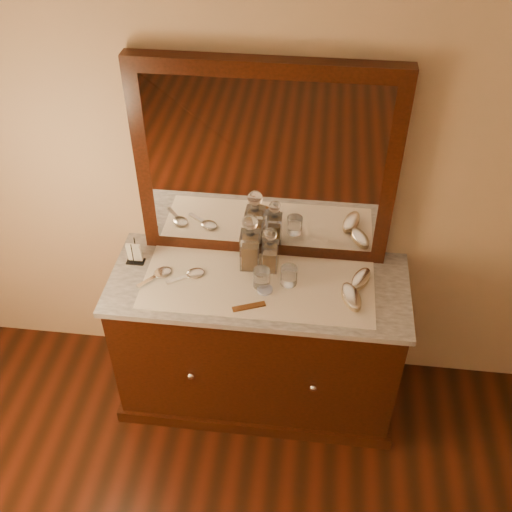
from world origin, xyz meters
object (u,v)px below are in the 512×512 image
decanter_left (250,247)px  decanter_right (270,254)px  mirror_frame (265,165)px  brush_far (361,279)px  brush_near (351,297)px  hand_mirror_inner (192,274)px  comb (249,307)px  pin_dish (265,290)px  hand_mirror_outer (160,274)px  dresser_cabinet (258,343)px  napkin_rack (134,254)px

decanter_left → decanter_right: (0.10, -0.01, -0.02)m
mirror_frame → brush_far: bearing=-22.1°
brush_near → hand_mirror_inner: bearing=173.9°
decanter_left → hand_mirror_inner: 0.31m
comb → hand_mirror_inner: (-0.30, 0.18, 0.00)m
brush_near → mirror_frame: bearing=143.5°
decanter_right → comb: bearing=-104.0°
mirror_frame → pin_dish: mirror_frame is taller
mirror_frame → brush_near: 0.72m
pin_dish → hand_mirror_outer: (-0.52, 0.05, 0.00)m
dresser_cabinet → comb: bearing=-97.6°
dresser_cabinet → napkin_rack: size_ratio=10.56×
decanter_right → decanter_left: bearing=173.6°
napkin_rack → brush_far: napkin_rack is taller
decanter_left → brush_near: bearing=-20.9°
comb → decanter_left: (-0.03, 0.28, 0.11)m
dresser_cabinet → mirror_frame: bearing=90.0°
comb → pin_dish: bearing=40.9°
mirror_frame → hand_mirror_inner: bearing=-143.2°
napkin_rack → brush_far: (1.11, -0.02, -0.03)m
decanter_right → brush_near: decanter_right is taller
napkin_rack → decanter_right: size_ratio=0.53×
dresser_cabinet → decanter_left: (-0.05, 0.11, 0.56)m
mirror_frame → napkin_rack: size_ratio=9.05×
mirror_frame → decanter_left: 0.40m
brush_near → brush_far: (0.05, 0.13, -0.00)m
hand_mirror_inner → hand_mirror_outer: bearing=-174.4°
comb → dresser_cabinet: bearing=60.7°
comb → decanter_right: (0.07, 0.27, 0.09)m
comb → hand_mirror_outer: 0.48m
brush_far → decanter_right: bearing=173.6°
mirror_frame → brush_near: (0.44, -0.32, -0.47)m
mirror_frame → pin_dish: size_ratio=16.31×
napkin_rack → brush_far: size_ratio=0.76×
decanter_left → hand_mirror_inner: (-0.27, -0.11, -0.11)m
comb → hand_mirror_outer: bearing=138.6°
napkin_rack → brush_near: bearing=-8.2°
decanter_left → brush_far: (0.54, -0.06, -0.10)m
decanter_left → brush_far: bearing=-6.4°
decanter_right → brush_near: 0.44m
pin_dish → brush_near: 0.40m
pin_dish → brush_far: size_ratio=0.42×
dresser_cabinet → decanter_right: bearing=65.5°
dresser_cabinet → decanter_right: size_ratio=5.63×
dresser_cabinet → hand_mirror_inner: 0.56m
comb → hand_mirror_inner: bearing=127.7°
pin_dish → decanter_right: (0.01, 0.16, 0.09)m
mirror_frame → brush_far: (0.48, -0.20, -0.47)m
napkin_rack → decanter_left: 0.57m
brush_near → brush_far: bearing=70.6°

